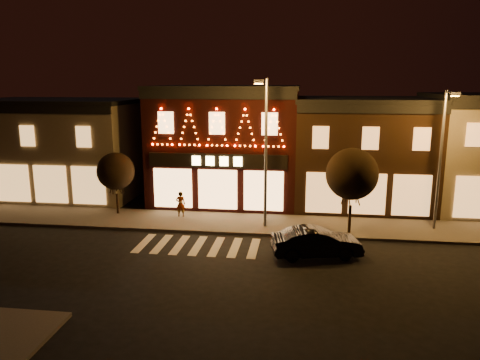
# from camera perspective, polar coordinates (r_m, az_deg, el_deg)

# --- Properties ---
(ground) EXTENTS (120.00, 120.00, 0.00)m
(ground) POSITION_cam_1_polar(r_m,az_deg,el_deg) (21.32, -7.66, -11.76)
(ground) COLOR black
(ground) RESTS_ON ground
(sidewalk_far) EXTENTS (44.00, 4.00, 0.15)m
(sidewalk_far) POSITION_cam_1_polar(r_m,az_deg,el_deg) (28.29, 0.54, -5.40)
(sidewalk_far) COLOR #47423D
(sidewalk_far) RESTS_ON ground
(building_left) EXTENTS (12.20, 8.28, 7.30)m
(building_left) POSITION_cam_1_polar(r_m,az_deg,el_deg) (37.86, -21.44, 3.80)
(building_left) COLOR #796C56
(building_left) RESTS_ON ground
(building_pulp) EXTENTS (10.20, 8.34, 8.30)m
(building_pulp) POSITION_cam_1_polar(r_m,az_deg,el_deg) (33.47, -1.58, 4.51)
(building_pulp) COLOR black
(building_pulp) RESTS_ON ground
(building_right_a) EXTENTS (9.20, 8.28, 7.50)m
(building_right_a) POSITION_cam_1_polar(r_m,az_deg,el_deg) (33.38, 14.77, 3.40)
(building_right_a) COLOR #331F12
(building_right_a) RESTS_ON ground
(streetlamp_mid) EXTENTS (0.67, 1.98, 8.61)m
(streetlamp_mid) POSITION_cam_1_polar(r_m,az_deg,el_deg) (26.23, 3.10, 4.68)
(streetlamp_mid) COLOR #59595E
(streetlamp_mid) RESTS_ON sidewalk_far
(streetlamp_right) EXTENTS (0.50, 1.82, 7.96)m
(streetlamp_right) POSITION_cam_1_polar(r_m,az_deg,el_deg) (28.23, 23.77, 3.42)
(streetlamp_right) COLOR #59595E
(streetlamp_right) RESTS_ON sidewalk_far
(tree_left) EXTENTS (2.40, 2.40, 4.00)m
(tree_left) POSITION_cam_1_polar(r_m,az_deg,el_deg) (30.56, -15.15, 1.06)
(tree_left) COLOR black
(tree_left) RESTS_ON sidewalk_far
(tree_right) EXTENTS (2.90, 2.90, 4.85)m
(tree_right) POSITION_cam_1_polar(r_m,az_deg,el_deg) (26.30, 13.70, 0.72)
(tree_right) COLOR black
(tree_right) RESTS_ON sidewalk_far
(dark_sedan) EXTENTS (4.67, 2.44, 1.46)m
(dark_sedan) POSITION_cam_1_polar(r_m,az_deg,el_deg) (23.43, 9.46, -7.65)
(dark_sedan) COLOR black
(dark_sedan) RESTS_ON ground
(pedestrian) EXTENTS (0.64, 0.47, 1.62)m
(pedestrian) POSITION_cam_1_polar(r_m,az_deg,el_deg) (29.51, -7.37, -2.97)
(pedestrian) COLOR gray
(pedestrian) RESTS_ON sidewalk_far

